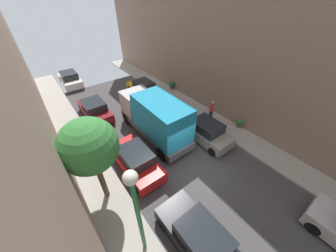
# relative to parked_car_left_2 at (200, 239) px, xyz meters

# --- Properties ---
(ground) EXTENTS (32.00, 32.00, 0.00)m
(ground) POSITION_rel_parked_car_left_2_xyz_m (2.70, 3.04, -0.72)
(ground) COLOR #423F42
(sidewalk_left) EXTENTS (2.00, 44.00, 0.15)m
(sidewalk_left) POSITION_rel_parked_car_left_2_xyz_m (-2.30, 3.04, -0.64)
(sidewalk_left) COLOR #A8A399
(sidewalk_left) RESTS_ON ground
(sidewalk_right) EXTENTS (2.00, 44.00, 0.15)m
(sidewalk_right) POSITION_rel_parked_car_left_2_xyz_m (7.70, 3.04, -0.64)
(sidewalk_right) COLOR #A8A399
(sidewalk_right) RESTS_ON ground
(parked_car_left_2) EXTENTS (1.78, 4.20, 1.57)m
(parked_car_left_2) POSITION_rel_parked_car_left_2_xyz_m (0.00, 0.00, 0.00)
(parked_car_left_2) COLOR black
(parked_car_left_2) RESTS_ON ground
(parked_car_left_3) EXTENTS (1.78, 4.20, 1.57)m
(parked_car_left_3) POSITION_rel_parked_car_left_2_xyz_m (0.00, 5.45, 0.00)
(parked_car_left_3) COLOR red
(parked_car_left_3) RESTS_ON ground
(parked_car_left_4) EXTENTS (1.78, 4.20, 1.57)m
(parked_car_left_4) POSITION_rel_parked_car_left_2_xyz_m (0.00, 12.56, 0.00)
(parked_car_left_4) COLOR maroon
(parked_car_left_4) RESTS_ON ground
(parked_car_left_5) EXTENTS (1.78, 4.20, 1.57)m
(parked_car_left_5) POSITION_rel_parked_car_left_2_xyz_m (0.00, 20.62, 0.00)
(parked_car_left_5) COLOR white
(parked_car_left_5) RESTS_ON ground
(parked_car_right_2) EXTENTS (1.78, 4.20, 1.57)m
(parked_car_right_2) POSITION_rel_parked_car_left_2_xyz_m (5.40, 4.81, 0.00)
(parked_car_right_2) COLOR gray
(parked_car_right_2) RESTS_ON ground
(parked_car_right_3) EXTENTS (1.78, 4.20, 1.57)m
(parked_car_right_3) POSITION_rel_parked_car_left_2_xyz_m (5.40, 13.40, 0.00)
(parked_car_right_3) COLOR gold
(parked_car_right_3) RESTS_ON ground
(delivery_truck) EXTENTS (2.26, 6.60, 3.38)m
(delivery_truck) POSITION_rel_parked_car_left_2_xyz_m (2.70, 7.26, 1.07)
(delivery_truck) COLOR #4C4C51
(delivery_truck) RESTS_ON ground
(pedestrian) EXTENTS (0.40, 0.36, 1.72)m
(pedestrian) POSITION_rel_parked_car_left_2_xyz_m (7.48, 6.12, 0.35)
(pedestrian) COLOR #2D334C
(pedestrian) RESTS_ON sidewalk_right
(street_tree_0) EXTENTS (2.52, 2.52, 4.91)m
(street_tree_0) POSITION_rel_parked_car_left_2_xyz_m (-2.24, 4.75, 3.06)
(street_tree_0) COLOR brown
(street_tree_0) RESTS_ON sidewalk_left
(potted_plant_1) EXTENTS (0.63, 0.63, 0.87)m
(potted_plant_1) POSITION_rel_parked_car_left_2_xyz_m (8.44, 12.55, -0.09)
(potted_plant_1) COLOR slate
(potted_plant_1) RESTS_ON sidewalk_right
(potted_plant_3) EXTENTS (0.50, 0.50, 0.73)m
(potted_plant_3) POSITION_rel_parked_car_left_2_xyz_m (8.48, 3.99, -0.17)
(potted_plant_3) COLOR slate
(potted_plant_3) RESTS_ON sidewalk_right
(lamp_post) EXTENTS (0.44, 0.44, 5.11)m
(lamp_post) POSITION_rel_parked_car_left_2_xyz_m (-1.90, 1.40, 2.83)
(lamp_post) COLOR #26723F
(lamp_post) RESTS_ON sidewalk_left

